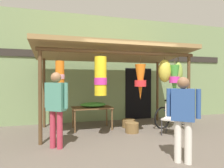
# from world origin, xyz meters

# --- Properties ---
(ground_plane) EXTENTS (30.00, 30.00, 0.00)m
(ground_plane) POSITION_xyz_m (0.00, 0.00, 0.00)
(ground_plane) COLOR #60564C
(shop_facade) EXTENTS (11.35, 0.29, 3.94)m
(shop_facade) POSITION_xyz_m (0.01, 2.62, 1.97)
(shop_facade) COLOR #7A9360
(shop_facade) RESTS_ON ground_plane
(market_stall_canopy) EXTENTS (4.60, 2.32, 2.54)m
(market_stall_canopy) POSITION_xyz_m (-0.08, 0.89, 2.13)
(market_stall_canopy) COLOR brown
(market_stall_canopy) RESTS_ON ground_plane
(display_table) EXTENTS (1.22, 0.73, 0.69)m
(display_table) POSITION_xyz_m (-0.81, 1.35, 0.61)
(display_table) COLOR brown
(display_table) RESTS_ON ground_plane
(flower_heap_on_table) EXTENTS (0.81, 0.56, 0.14)m
(flower_heap_on_table) POSITION_xyz_m (-0.75, 1.37, 0.76)
(flower_heap_on_table) COLOR green
(flower_heap_on_table) RESTS_ON display_table
(folding_chair) EXTENTS (0.56, 0.56, 0.84)m
(folding_chair) POSITION_xyz_m (1.20, 0.10, 0.50)
(folding_chair) COLOR beige
(folding_chair) RESTS_ON ground_plane
(wicker_basket_by_table) EXTENTS (0.43, 0.43, 0.25)m
(wicker_basket_by_table) POSITION_xyz_m (0.37, 1.24, 0.13)
(wicker_basket_by_table) COLOR brown
(wicker_basket_by_table) RESTS_ON ground_plane
(wicker_basket_spare) EXTENTS (0.39, 0.39, 0.29)m
(wicker_basket_spare) POSITION_xyz_m (0.22, 0.59, 0.14)
(wicker_basket_spare) COLOR brown
(wicker_basket_spare) RESTS_ON ground_plane
(parked_bicycle) EXTENTS (1.70, 0.60, 0.92)m
(parked_bicycle) POSITION_xyz_m (1.84, 0.95, 0.35)
(parked_bicycle) COLOR black
(parked_bicycle) RESTS_ON ground_plane
(vendor_in_orange) EXTENTS (0.47, 0.43, 1.57)m
(vendor_in_orange) POSITION_xyz_m (0.31, -1.65, 0.92)
(vendor_in_orange) COLOR silver
(vendor_in_orange) RESTS_ON ground_plane
(customer_foreground) EXTENTS (0.50, 0.41, 1.69)m
(customer_foreground) POSITION_xyz_m (-1.90, -0.18, 1.00)
(customer_foreground) COLOR #B23347
(customer_foreground) RESTS_ON ground_plane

